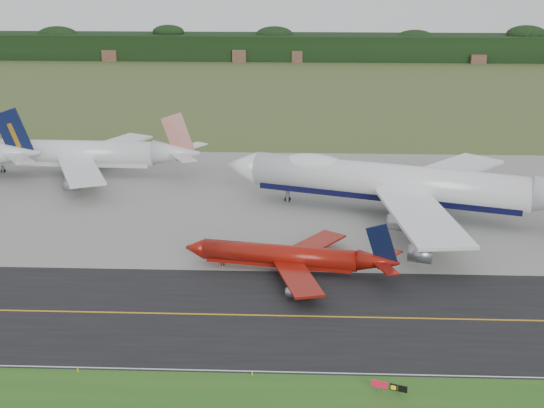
{
  "coord_description": "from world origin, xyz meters",
  "views": [
    {
      "loc": [
        2.69,
        -102.94,
        50.03
      ],
      "look_at": [
        -2.61,
        22.0,
        8.43
      ],
      "focal_mm": 50.0,
      "sensor_mm": 36.0,
      "label": 1
    }
  ],
  "objects_px": {
    "jet_star_tail": "(79,154)",
    "taxiway_sign": "(389,386)",
    "jet_ba_747": "(401,183)",
    "jet_red_737": "(291,257)"
  },
  "relations": [
    {
      "from": "jet_star_tail",
      "to": "jet_red_737",
      "type": "bearing_deg",
      "value": -47.44
    },
    {
      "from": "jet_ba_747",
      "to": "jet_red_737",
      "type": "height_order",
      "value": "jet_ba_747"
    },
    {
      "from": "jet_star_tail",
      "to": "taxiway_sign",
      "type": "distance_m",
      "value": 111.16
    },
    {
      "from": "jet_star_tail",
      "to": "taxiway_sign",
      "type": "xyz_separation_m",
      "value": [
        63.22,
        -91.34,
        -4.09
      ]
    },
    {
      "from": "jet_ba_747",
      "to": "jet_red_737",
      "type": "relative_size",
      "value": 2.11
    },
    {
      "from": "jet_star_tail",
      "to": "taxiway_sign",
      "type": "height_order",
      "value": "jet_star_tail"
    },
    {
      "from": "jet_ba_747",
      "to": "jet_red_737",
      "type": "xyz_separation_m",
      "value": [
        -21.21,
        -29.58,
        -3.92
      ]
    },
    {
      "from": "jet_red_737",
      "to": "taxiway_sign",
      "type": "bearing_deg",
      "value": -71.08
    },
    {
      "from": "jet_ba_747",
      "to": "taxiway_sign",
      "type": "distance_m",
      "value": 66.31
    },
    {
      "from": "jet_ba_747",
      "to": "jet_star_tail",
      "type": "xyz_separation_m",
      "value": [
        -72.13,
        25.86,
        -1.47
      ]
    }
  ]
}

